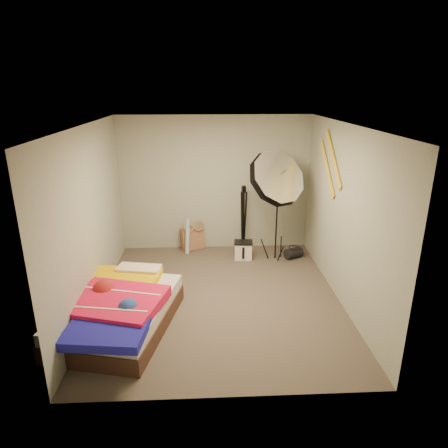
{
  "coord_description": "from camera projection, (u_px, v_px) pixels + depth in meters",
  "views": [
    {
      "loc": [
        -0.19,
        -5.22,
        2.97
      ],
      "look_at": [
        0.1,
        0.6,
        0.95
      ],
      "focal_mm": 32.0,
      "sensor_mm": 36.0,
      "label": 1
    }
  ],
  "objects": [
    {
      "name": "wall_stripe_upper",
      "position": [
        334.0,
        159.0,
        5.92
      ],
      "size": [
        0.02,
        0.91,
        0.78
      ],
      "primitive_type": "cube",
      "rotation": [
        0.7,
        0.0,
        0.0
      ],
      "color": "gold",
      "rests_on": "wall_right"
    },
    {
      "name": "photo_umbrella",
      "position": [
        275.0,
        180.0,
        6.6
      ],
      "size": [
        1.04,
        1.09,
        2.1
      ],
      "color": "black",
      "rests_on": "floor"
    },
    {
      "name": "ceiling",
      "position": [
        219.0,
        125.0,
        5.09
      ],
      "size": [
        4.0,
        4.0,
        0.0
      ],
      "primitive_type": "plane",
      "rotation": [
        3.14,
        0.0,
        0.0
      ],
      "color": "silver",
      "rests_on": "wall_back"
    },
    {
      "name": "wall_right",
      "position": [
        344.0,
        216.0,
        5.58
      ],
      "size": [
        0.0,
        4.0,
        4.0
      ],
      "primitive_type": "plane",
      "rotation": [
        1.57,
        0.0,
        -1.57
      ],
      "color": "#9CA091",
      "rests_on": "floor"
    },
    {
      "name": "wall_left",
      "position": [
        90.0,
        220.0,
        5.42
      ],
      "size": [
        0.0,
        4.0,
        4.0
      ],
      "primitive_type": "plane",
      "rotation": [
        1.57,
        0.0,
        1.57
      ],
      "color": "#9CA091",
      "rests_on": "floor"
    },
    {
      "name": "wall_front",
      "position": [
        227.0,
        287.0,
        3.61
      ],
      "size": [
        3.5,
        0.0,
        3.5
      ],
      "primitive_type": "plane",
      "rotation": [
        -1.57,
        0.0,
        0.0
      ],
      "color": "#9CA091",
      "rests_on": "floor"
    },
    {
      "name": "camera_case",
      "position": [
        243.0,
        251.0,
        7.21
      ],
      "size": [
        0.32,
        0.24,
        0.31
      ],
      "primitive_type": "cube",
      "rotation": [
        0.0,
        0.0,
        -0.09
      ],
      "color": "silver",
      "rests_on": "floor"
    },
    {
      "name": "bed",
      "position": [
        119.0,
        310.0,
        5.1
      ],
      "size": [
        1.59,
        2.08,
        0.52
      ],
      "color": "#462B1F",
      "rests_on": "floor"
    },
    {
      "name": "camera_tripod",
      "position": [
        243.0,
        214.0,
        7.38
      ],
      "size": [
        0.08,
        0.08,
        1.27
      ],
      "color": "black",
      "rests_on": "floor"
    },
    {
      "name": "tote_bag",
      "position": [
        193.0,
        238.0,
        7.61
      ],
      "size": [
        0.47,
        0.35,
        0.45
      ],
      "primitive_type": "cube",
      "rotation": [
        -0.14,
        0.0,
        0.43
      ],
      "color": "#A27152",
      "rests_on": "floor"
    },
    {
      "name": "wall_back",
      "position": [
        215.0,
        184.0,
        7.39
      ],
      "size": [
        3.5,
        0.0,
        3.5
      ],
      "primitive_type": "plane",
      "rotation": [
        1.57,
        0.0,
        0.0
      ],
      "color": "#9CA091",
      "rests_on": "floor"
    },
    {
      "name": "wall_stripe_lower",
      "position": [
        327.0,
        169.0,
        6.22
      ],
      "size": [
        0.02,
        0.91,
        0.78
      ],
      "primitive_type": "cube",
      "rotation": [
        0.7,
        0.0,
        0.0
      ],
      "color": "gold",
      "rests_on": "wall_right"
    },
    {
      "name": "wrapping_roll",
      "position": [
        187.0,
        236.0,
        7.4
      ],
      "size": [
        0.12,
        0.2,
        0.66
      ],
      "primitive_type": "cylinder",
      "rotation": [
        -0.17,
        0.0,
        -0.24
      ],
      "color": "#5E8EBE",
      "rests_on": "floor"
    },
    {
      "name": "duffel_bag",
      "position": [
        293.0,
        253.0,
        7.26
      ],
      "size": [
        0.37,
        0.31,
        0.19
      ],
      "primitive_type": "cylinder",
      "rotation": [
        0.0,
        1.57,
        0.44
      ],
      "color": "black",
      "rests_on": "floor"
    },
    {
      "name": "floor",
      "position": [
        219.0,
        298.0,
        5.91
      ],
      "size": [
        4.0,
        4.0,
        0.0
      ],
      "primitive_type": "plane",
      "color": "brown",
      "rests_on": "ground"
    }
  ]
}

